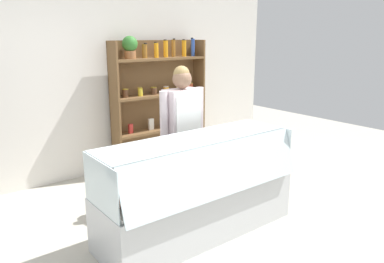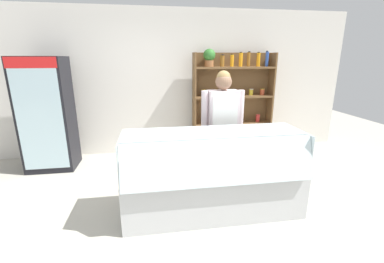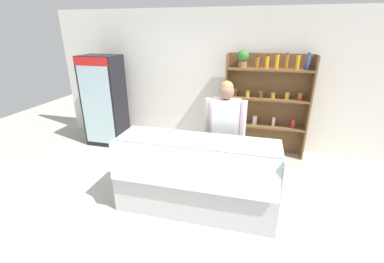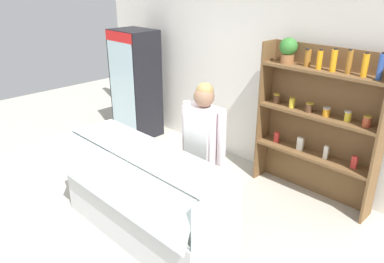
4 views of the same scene
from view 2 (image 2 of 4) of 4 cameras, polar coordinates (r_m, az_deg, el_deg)
ground_plane at (r=3.28m, az=1.14°, el=-17.59°), size 12.00×12.00×0.00m
back_wall at (r=5.05m, az=-3.48°, el=10.68°), size 6.80×0.10×2.70m
drinks_fridge at (r=4.82m, az=-29.53°, el=3.23°), size 0.75×0.59×1.85m
shelving_unit at (r=5.03m, az=8.62°, el=7.73°), size 1.54×0.29×1.98m
deli_display_case at (r=3.17m, az=4.50°, el=-12.37°), size 2.09×0.75×1.01m
shop_clerk at (r=3.56m, az=6.78°, el=2.34°), size 0.60×0.25×1.66m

